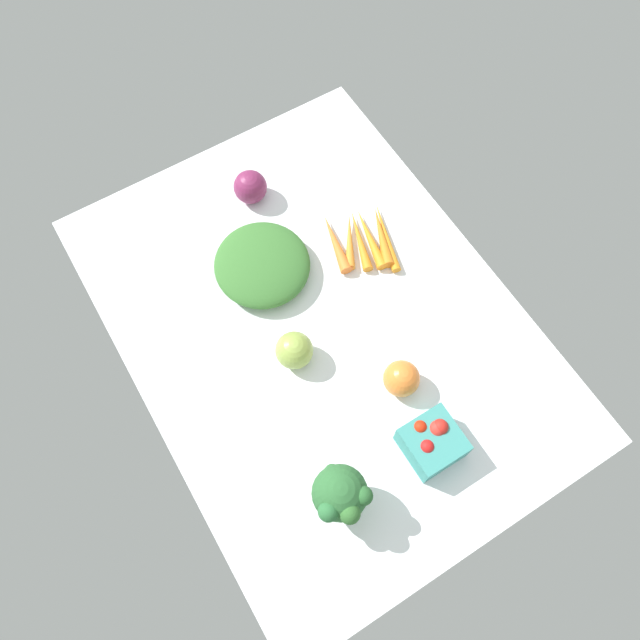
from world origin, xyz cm
name	(u,v)px	position (x,y,z in cm)	size (l,w,h in cm)	color
tablecloth	(320,326)	(0.00, 0.00, 1.00)	(104.00, 76.00, 2.00)	white
berry_basket	(432,441)	(-32.37, -4.53, 5.50)	(10.05, 10.05, 7.47)	teal
heirloom_tomato_green	(294,350)	(-3.58, 8.11, 5.75)	(7.51, 7.51, 7.51)	#93AD4B
red_onion_near_basket	(250,187)	(34.89, -3.29, 5.72)	(7.44, 7.44, 7.44)	#7B2750
broccoli_head	(340,494)	(-32.09, 15.52, 9.70)	(11.05, 10.24, 12.66)	#9EC285
heirloom_tomato_orange	(401,379)	(-19.34, -6.57, 5.58)	(7.17, 7.17, 7.17)	orange
leafy_greens_clump	(262,265)	(16.90, 3.90, 4.88)	(20.19, 20.78, 5.77)	#397230
carrot_bunch	(363,239)	(11.91, -18.27, 3.22)	(20.32, 17.17, 2.71)	orange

